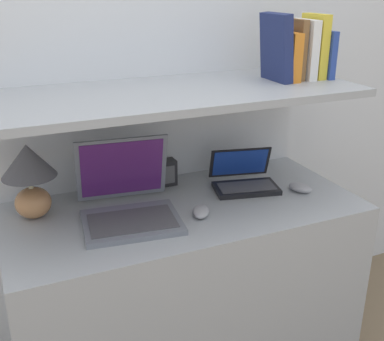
{
  "coord_description": "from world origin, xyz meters",
  "views": [
    {
      "loc": [
        -0.64,
        -1.23,
        1.58
      ],
      "look_at": [
        0.03,
        0.31,
        0.91
      ],
      "focal_mm": 45.0,
      "sensor_mm": 36.0,
      "label": 1
    }
  ],
  "objects_px": {
    "laptop_small": "(244,180)",
    "book_yellow": "(314,46)",
    "laptop_large": "(128,203)",
    "book_white": "(304,49)",
    "book_orange": "(286,56)",
    "second_mouse": "(300,188)",
    "book_blue": "(321,54)",
    "table_lamp": "(29,173)",
    "router_box": "(160,173)",
    "computer_mouse": "(201,211)",
    "book_brown": "(296,50)",
    "book_navy": "(276,48)"
  },
  "relations": [
    {
      "from": "laptop_small",
      "to": "book_yellow",
      "type": "bearing_deg",
      "value": 0.34
    },
    {
      "from": "laptop_large",
      "to": "book_white",
      "type": "distance_m",
      "value": 0.92
    },
    {
      "from": "laptop_small",
      "to": "laptop_large",
      "type": "bearing_deg",
      "value": -172.09
    },
    {
      "from": "book_yellow",
      "to": "book_white",
      "type": "height_order",
      "value": "book_yellow"
    },
    {
      "from": "book_white",
      "to": "book_orange",
      "type": "relative_size",
      "value": 1.24
    },
    {
      "from": "second_mouse",
      "to": "book_blue",
      "type": "xyz_separation_m",
      "value": [
        0.14,
        0.13,
        0.52
      ]
    },
    {
      "from": "table_lamp",
      "to": "second_mouse",
      "type": "xyz_separation_m",
      "value": [
        1.03,
        -0.2,
        -0.15
      ]
    },
    {
      "from": "laptop_small",
      "to": "router_box",
      "type": "relative_size",
      "value": 2.22
    },
    {
      "from": "computer_mouse",
      "to": "router_box",
      "type": "bearing_deg",
      "value": 96.9
    },
    {
      "from": "router_box",
      "to": "book_white",
      "type": "xyz_separation_m",
      "value": [
        0.56,
        -0.16,
        0.5
      ]
    },
    {
      "from": "laptop_large",
      "to": "book_brown",
      "type": "xyz_separation_m",
      "value": [
        0.73,
        0.07,
        0.5
      ]
    },
    {
      "from": "laptop_small",
      "to": "second_mouse",
      "type": "distance_m",
      "value": 0.23
    },
    {
      "from": "table_lamp",
      "to": "router_box",
      "type": "xyz_separation_m",
      "value": [
        0.52,
        0.09,
        -0.12
      ]
    },
    {
      "from": "router_box",
      "to": "book_brown",
      "type": "bearing_deg",
      "value": -17.01
    },
    {
      "from": "laptop_large",
      "to": "book_blue",
      "type": "height_order",
      "value": "book_blue"
    },
    {
      "from": "router_box",
      "to": "book_yellow",
      "type": "relative_size",
      "value": 0.54
    },
    {
      "from": "table_lamp",
      "to": "book_white",
      "type": "bearing_deg",
      "value": -3.76
    },
    {
      "from": "book_blue",
      "to": "book_orange",
      "type": "height_order",
      "value": "same"
    },
    {
      "from": "book_white",
      "to": "book_blue",
      "type": "bearing_deg",
      "value": -0.0
    },
    {
      "from": "laptop_small",
      "to": "book_white",
      "type": "relative_size",
      "value": 1.3
    },
    {
      "from": "book_white",
      "to": "book_brown",
      "type": "xyz_separation_m",
      "value": [
        -0.04,
        -0.0,
        0.0
      ]
    },
    {
      "from": "book_blue",
      "to": "book_white",
      "type": "relative_size",
      "value": 0.81
    },
    {
      "from": "book_brown",
      "to": "table_lamp",
      "type": "bearing_deg",
      "value": 176.1
    },
    {
      "from": "laptop_small",
      "to": "book_yellow",
      "type": "height_order",
      "value": "book_yellow"
    },
    {
      "from": "table_lamp",
      "to": "book_blue",
      "type": "height_order",
      "value": "book_blue"
    },
    {
      "from": "second_mouse",
      "to": "book_yellow",
      "type": "height_order",
      "value": "book_yellow"
    },
    {
      "from": "laptop_small",
      "to": "book_white",
      "type": "bearing_deg",
      "value": 0.41
    },
    {
      "from": "laptop_small",
      "to": "book_blue",
      "type": "height_order",
      "value": "book_blue"
    },
    {
      "from": "laptop_large",
      "to": "second_mouse",
      "type": "height_order",
      "value": "laptop_large"
    },
    {
      "from": "router_box",
      "to": "book_brown",
      "type": "distance_m",
      "value": 0.74
    },
    {
      "from": "computer_mouse",
      "to": "router_box",
      "type": "relative_size",
      "value": 0.88
    },
    {
      "from": "table_lamp",
      "to": "book_orange",
      "type": "xyz_separation_m",
      "value": [
        1.0,
        -0.07,
        0.36
      ]
    },
    {
      "from": "second_mouse",
      "to": "book_brown",
      "type": "bearing_deg",
      "value": 82.06
    },
    {
      "from": "second_mouse",
      "to": "router_box",
      "type": "relative_size",
      "value": 0.86
    },
    {
      "from": "table_lamp",
      "to": "computer_mouse",
      "type": "bearing_deg",
      "value": -22.95
    },
    {
      "from": "table_lamp",
      "to": "book_brown",
      "type": "height_order",
      "value": "book_brown"
    },
    {
      "from": "computer_mouse",
      "to": "book_white",
      "type": "xyz_separation_m",
      "value": [
        0.52,
        0.17,
        0.54
      ]
    },
    {
      "from": "laptop_small",
      "to": "book_blue",
      "type": "relative_size",
      "value": 1.6
    },
    {
      "from": "laptop_large",
      "to": "book_navy",
      "type": "distance_m",
      "value": 0.82
    },
    {
      "from": "laptop_large",
      "to": "book_orange",
      "type": "bearing_deg",
      "value": 6.15
    },
    {
      "from": "book_yellow",
      "to": "computer_mouse",
      "type": "bearing_deg",
      "value": -163.73
    },
    {
      "from": "laptop_small",
      "to": "computer_mouse",
      "type": "xyz_separation_m",
      "value": [
        -0.27,
        -0.17,
        -0.02
      ]
    },
    {
      "from": "book_orange",
      "to": "router_box",
      "type": "bearing_deg",
      "value": 161.59
    },
    {
      "from": "second_mouse",
      "to": "book_blue",
      "type": "height_order",
      "value": "book_blue"
    },
    {
      "from": "second_mouse",
      "to": "router_box",
      "type": "bearing_deg",
      "value": 150.0
    },
    {
      "from": "computer_mouse",
      "to": "book_blue",
      "type": "distance_m",
      "value": 0.82
    },
    {
      "from": "book_yellow",
      "to": "book_navy",
      "type": "distance_m",
      "value": 0.18
    },
    {
      "from": "computer_mouse",
      "to": "book_blue",
      "type": "relative_size",
      "value": 0.63
    },
    {
      "from": "book_orange",
      "to": "book_white",
      "type": "bearing_deg",
      "value": 0.0
    },
    {
      "from": "book_brown",
      "to": "book_orange",
      "type": "relative_size",
      "value": 1.25
    }
  ]
}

